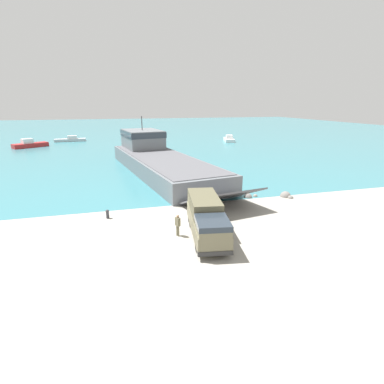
{
  "coord_description": "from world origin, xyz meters",
  "views": [
    {
      "loc": [
        -4.6,
        -24.7,
        10.14
      ],
      "look_at": [
        2.37,
        1.25,
        2.12
      ],
      "focal_mm": 28.0,
      "sensor_mm": 36.0,
      "label": 1
    }
  ],
  "objects_px": {
    "landing_craft": "(157,157)",
    "moored_boat_c": "(71,139)",
    "moored_boat_a": "(229,139)",
    "soldier_on_ramp": "(178,224)",
    "mooring_bollard": "(108,214)",
    "moored_boat_b": "(30,144)",
    "military_truck": "(207,218)"
  },
  "relations": [
    {
      "from": "soldier_on_ramp",
      "to": "mooring_bollard",
      "type": "height_order",
      "value": "soldier_on_ramp"
    },
    {
      "from": "mooring_bollard",
      "to": "soldier_on_ramp",
      "type": "bearing_deg",
      "value": -44.82
    },
    {
      "from": "military_truck",
      "to": "mooring_bollard",
      "type": "height_order",
      "value": "military_truck"
    },
    {
      "from": "landing_craft",
      "to": "soldier_on_ramp",
      "type": "distance_m",
      "value": 25.11
    },
    {
      "from": "moored_boat_a",
      "to": "moored_boat_c",
      "type": "relative_size",
      "value": 0.82
    },
    {
      "from": "landing_craft",
      "to": "military_truck",
      "type": "bearing_deg",
      "value": -99.65
    },
    {
      "from": "military_truck",
      "to": "moored_boat_a",
      "type": "distance_m",
      "value": 61.52
    },
    {
      "from": "landing_craft",
      "to": "moored_boat_b",
      "type": "relative_size",
      "value": 4.63
    },
    {
      "from": "moored_boat_b",
      "to": "moored_boat_c",
      "type": "bearing_deg",
      "value": 108.44
    },
    {
      "from": "military_truck",
      "to": "soldier_on_ramp",
      "type": "xyz_separation_m",
      "value": [
        -2.21,
        0.53,
        -0.47
      ]
    },
    {
      "from": "moored_boat_a",
      "to": "mooring_bollard",
      "type": "distance_m",
      "value": 59.87
    },
    {
      "from": "moored_boat_b",
      "to": "mooring_bollard",
      "type": "relative_size",
      "value": 9.31
    },
    {
      "from": "military_truck",
      "to": "soldier_on_ramp",
      "type": "height_order",
      "value": "military_truck"
    },
    {
      "from": "moored_boat_b",
      "to": "moored_boat_c",
      "type": "xyz_separation_m",
      "value": [
        7.96,
        9.79,
        -0.18
      ]
    },
    {
      "from": "military_truck",
      "to": "moored_boat_c",
      "type": "xyz_separation_m",
      "value": [
        -17.5,
        67.66,
        -1.0
      ]
    },
    {
      "from": "landing_craft",
      "to": "moored_boat_c",
      "type": "height_order",
      "value": "landing_craft"
    },
    {
      "from": "military_truck",
      "to": "soldier_on_ramp",
      "type": "relative_size",
      "value": 4.66
    },
    {
      "from": "mooring_bollard",
      "to": "landing_craft",
      "type": "bearing_deg",
      "value": 68.91
    },
    {
      "from": "moored_boat_a",
      "to": "soldier_on_ramp",
      "type": "bearing_deg",
      "value": -101.54
    },
    {
      "from": "soldier_on_ramp",
      "to": "moored_boat_b",
      "type": "height_order",
      "value": "moored_boat_b"
    },
    {
      "from": "moored_boat_a",
      "to": "moored_boat_b",
      "type": "relative_size",
      "value": 0.85
    },
    {
      "from": "landing_craft",
      "to": "mooring_bollard",
      "type": "bearing_deg",
      "value": -120.76
    },
    {
      "from": "moored_boat_b",
      "to": "mooring_bollard",
      "type": "distance_m",
      "value": 54.99
    },
    {
      "from": "moored_boat_b",
      "to": "moored_boat_c",
      "type": "distance_m",
      "value": 12.62
    },
    {
      "from": "military_truck",
      "to": "moored_boat_a",
      "type": "relative_size",
      "value": 1.25
    },
    {
      "from": "military_truck",
      "to": "moored_boat_b",
      "type": "distance_m",
      "value": 63.23
    },
    {
      "from": "landing_craft",
      "to": "moored_boat_b",
      "type": "xyz_separation_m",
      "value": [
        -25.45,
        32.35,
        -1.27
      ]
    },
    {
      "from": "moored_boat_c",
      "to": "mooring_bollard",
      "type": "xyz_separation_m",
      "value": [
        9.91,
        -61.79,
        -0.05
      ]
    },
    {
      "from": "moored_boat_b",
      "to": "mooring_bollard",
      "type": "xyz_separation_m",
      "value": [
        17.87,
        -52.0,
        -0.23
      ]
    },
    {
      "from": "landing_craft",
      "to": "moored_boat_c",
      "type": "bearing_deg",
      "value": 102.88
    },
    {
      "from": "military_truck",
      "to": "moored_boat_b",
      "type": "xyz_separation_m",
      "value": [
        -25.45,
        57.87,
        -0.82
      ]
    },
    {
      "from": "soldier_on_ramp",
      "to": "moored_boat_c",
      "type": "distance_m",
      "value": 68.86
    }
  ]
}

